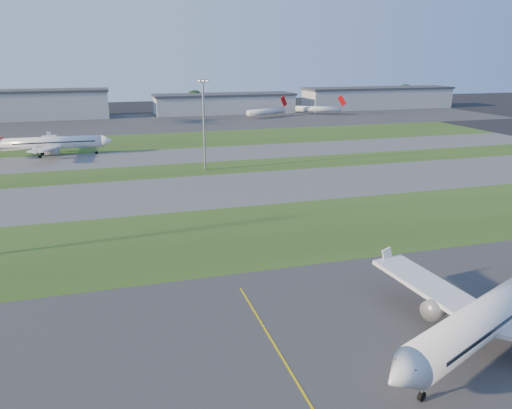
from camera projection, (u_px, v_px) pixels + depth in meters
name	position (u px, v px, depth m)	size (l,w,h in m)	color
grass_strip_a	(183.00, 240.00, 90.03)	(300.00, 34.00, 0.01)	#294517
taxiway_a	(162.00, 194.00, 120.35)	(300.00, 32.00, 0.01)	#515154
grass_strip_b	(153.00, 172.00, 143.32)	(300.00, 18.00, 0.01)	#294517
taxiway_b	(146.00, 158.00, 163.53)	(300.00, 26.00, 0.01)	#515154
grass_strip_c	(139.00, 142.00, 193.85)	(300.00, 40.00, 0.01)	#294517
apron_far	(131.00, 123.00, 248.97)	(400.00, 80.00, 0.01)	#333335
airliner_parked	(497.00, 311.00, 55.94)	(38.35, 32.64, 12.78)	silver
airliner_taxiing	(51.00, 143.00, 164.74)	(39.47, 33.48, 12.32)	silver
mini_jet_near	(267.00, 111.00, 269.56)	(26.75, 13.68, 9.48)	silver
mini_jet_far	(319.00, 109.00, 282.83)	(26.39, 14.41, 9.48)	silver
light_mast_centre	(204.00, 119.00, 141.35)	(3.20, 0.70, 25.80)	gray
hangar_west	(39.00, 104.00, 262.07)	(71.40, 23.00, 15.20)	#A1A4A9
hangar_east	(224.00, 103.00, 289.95)	(81.60, 23.00, 11.20)	#A1A4A9
hangar_far_east	(378.00, 98.00, 316.97)	(96.90, 23.00, 13.20)	#A1A4A9
tree_mid_west	(90.00, 105.00, 279.51)	(9.90, 9.90, 10.80)	black
tree_mid_east	(195.00, 100.00, 298.38)	(11.55, 11.55, 12.60)	black
tree_east	(312.00, 98.00, 317.21)	(10.45, 10.45, 11.40)	black
tree_far_east	(405.00, 94.00, 339.63)	(12.65, 12.65, 13.80)	black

